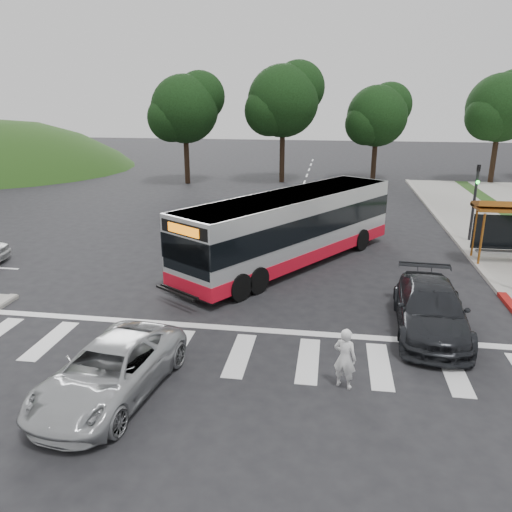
% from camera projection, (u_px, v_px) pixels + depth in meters
% --- Properties ---
extents(ground, '(140.00, 140.00, 0.00)m').
position_uv_depth(ground, '(263.00, 292.00, 19.31)').
color(ground, black).
rests_on(ground, ground).
extents(sidewalk_east, '(4.00, 40.00, 0.12)m').
position_uv_depth(sidewalk_east, '(500.00, 245.00, 25.23)').
color(sidewalk_east, gray).
rests_on(sidewalk_east, ground).
extents(curb_east, '(0.30, 40.00, 0.15)m').
position_uv_depth(curb_east, '(459.00, 243.00, 25.51)').
color(curb_east, '#9E9991').
rests_on(curb_east, ground).
extents(hillside_nw, '(44.00, 44.00, 10.00)m').
position_uv_depth(hillside_nw, '(1.00, 168.00, 52.18)').
color(hillside_nw, '#244114').
rests_on(hillside_nw, ground).
extents(crosswalk_ladder, '(18.00, 2.60, 0.01)m').
position_uv_depth(crosswalk_ladder, '(240.00, 355.00, 14.61)').
color(crosswalk_ladder, silver).
rests_on(crosswalk_ladder, ground).
extents(traffic_signal_ne_short, '(0.18, 0.37, 4.00)m').
position_uv_depth(traffic_signal_ne_short, '(475.00, 195.00, 25.15)').
color(traffic_signal_ne_short, black).
rests_on(traffic_signal_ne_short, ground).
extents(tree_ne_a, '(6.16, 5.74, 9.30)m').
position_uv_depth(tree_ne_a, '(502.00, 107.00, 41.43)').
color(tree_ne_a, black).
rests_on(tree_ne_a, parking_lot).
extents(tree_north_a, '(6.60, 6.15, 10.17)m').
position_uv_depth(tree_north_a, '(284.00, 100.00, 42.00)').
color(tree_north_a, black).
rests_on(tree_north_a, ground).
extents(tree_north_b, '(5.72, 5.33, 8.43)m').
position_uv_depth(tree_north_b, '(378.00, 115.00, 43.10)').
color(tree_north_b, black).
rests_on(tree_north_b, ground).
extents(tree_north_c, '(6.16, 5.74, 9.30)m').
position_uv_depth(tree_north_c, '(186.00, 108.00, 41.47)').
color(tree_north_c, black).
rests_on(tree_north_c, ground).
extents(transit_bus, '(8.95, 11.68, 3.16)m').
position_uv_depth(transit_bus, '(292.00, 230.00, 22.11)').
color(transit_bus, '#B1B3B6').
rests_on(transit_bus, ground).
extents(pedestrian, '(0.71, 0.59, 1.66)m').
position_uv_depth(pedestrian, '(345.00, 358.00, 12.79)').
color(pedestrian, white).
rests_on(pedestrian, ground).
extents(dark_sedan, '(2.44, 5.37, 1.53)m').
position_uv_depth(dark_sedan, '(431.00, 309.00, 15.89)').
color(dark_sedan, black).
rests_on(dark_sedan, ground).
extents(silver_suv_south, '(2.92, 5.19, 1.37)m').
position_uv_depth(silver_suv_south, '(110.00, 371.00, 12.46)').
color(silver_suv_south, '#ADB0B2').
rests_on(silver_suv_south, ground).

